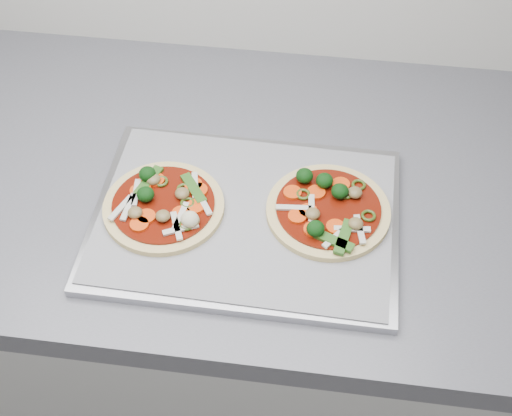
# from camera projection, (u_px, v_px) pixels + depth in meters

# --- Properties ---
(base_cabinet) EXTENTS (3.60, 0.60, 0.86)m
(base_cabinet) POSITION_uv_depth(u_px,v_px,m) (125.00, 328.00, 1.41)
(base_cabinet) COLOR beige
(base_cabinet) RESTS_ON ground
(countertop) EXTENTS (3.60, 0.60, 0.04)m
(countertop) POSITION_uv_depth(u_px,v_px,m) (83.00, 170.00, 1.07)
(countertop) COLOR slate
(countertop) RESTS_ON base_cabinet
(baking_tray) EXTENTS (0.41, 0.31, 0.01)m
(baking_tray) POSITION_uv_depth(u_px,v_px,m) (246.00, 219.00, 0.97)
(baking_tray) COLOR #9D9CA2
(baking_tray) RESTS_ON countertop
(parchment) EXTENTS (0.40, 0.29, 0.00)m
(parchment) POSITION_uv_depth(u_px,v_px,m) (246.00, 215.00, 0.97)
(parchment) COLOR gray
(parchment) RESTS_ON baking_tray
(pizza_left) EXTENTS (0.19, 0.19, 0.03)m
(pizza_left) POSITION_uv_depth(u_px,v_px,m) (164.00, 204.00, 0.96)
(pizza_left) COLOR tan
(pizza_left) RESTS_ON parchment
(pizza_right) EXTENTS (0.20, 0.20, 0.03)m
(pizza_right) POSITION_uv_depth(u_px,v_px,m) (328.00, 209.00, 0.96)
(pizza_right) COLOR tan
(pizza_right) RESTS_ON parchment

